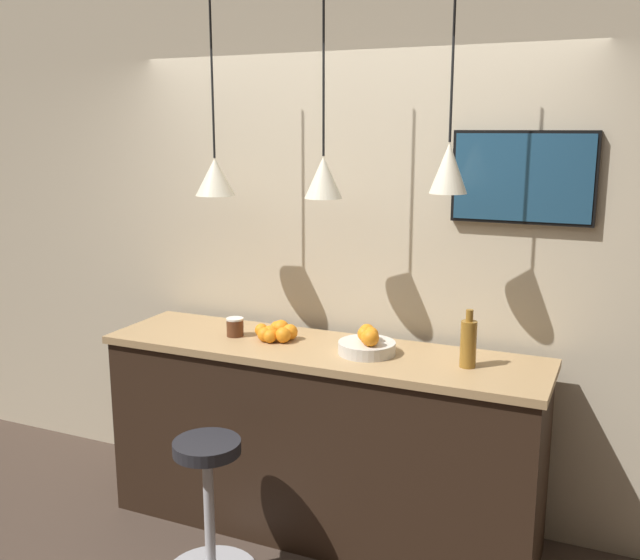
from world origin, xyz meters
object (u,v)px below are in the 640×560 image
at_px(bar_stool, 209,498).
at_px(fruit_bowl, 367,344).
at_px(juice_bottle, 468,343).
at_px(mounted_tv, 523,178).
at_px(spread_jar, 235,327).

bearing_deg(bar_stool, fruit_bowl, 45.98).
xyz_separation_m(juice_bottle, mounted_tv, (0.15, 0.35, 0.74)).
height_order(spread_jar, mounted_tv, mounted_tv).
height_order(fruit_bowl, spread_jar, fruit_bowl).
height_order(juice_bottle, spread_jar, juice_bottle).
xyz_separation_m(spread_jar, mounted_tv, (1.40, 0.35, 0.81)).
xyz_separation_m(bar_stool, mounted_tv, (1.22, 0.95, 1.47)).
height_order(juice_bottle, mounted_tv, mounted_tv).
relative_size(bar_stool, juice_bottle, 2.51).
distance_m(fruit_bowl, juice_bottle, 0.50).
bearing_deg(juice_bottle, mounted_tv, 66.83).
xyz_separation_m(bar_stool, juice_bottle, (1.06, 0.59, 0.72)).
distance_m(fruit_bowl, mounted_tv, 1.10).
distance_m(bar_stool, spread_jar, 0.90).
relative_size(bar_stool, spread_jar, 6.99).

